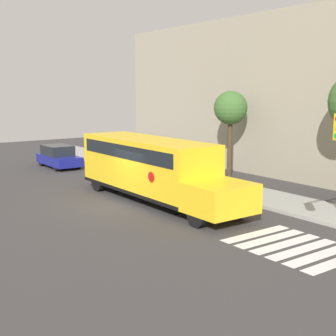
{
  "coord_description": "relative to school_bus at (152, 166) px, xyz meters",
  "views": [
    {
      "loc": [
        18.3,
        -10.44,
        5.26
      ],
      "look_at": [
        0.63,
        2.36,
        1.63
      ],
      "focal_mm": 50.0,
      "sensor_mm": 36.0,
      "label": 1
    }
  ],
  "objects": [
    {
      "name": "ground_plane",
      "position": [
        -0.0,
        -1.86,
        -1.7
      ],
      "size": [
        60.0,
        60.0,
        0.0
      ],
      "primitive_type": "plane",
      "color": "#3A3838"
    },
    {
      "name": "tree_near_sidewalk",
      "position": [
        -2.62,
        7.55,
        2.43
      ],
      "size": [
        2.04,
        2.04,
        5.24
      ],
      "color": "#423323",
      "rests_on": "ground"
    },
    {
      "name": "parked_car",
      "position": [
        -12.01,
        0.33,
        -0.96
      ],
      "size": [
        4.01,
        1.78,
        1.51
      ],
      "color": "navy",
      "rests_on": "ground"
    },
    {
      "name": "building_backdrop",
      "position": [
        -0.0,
        11.14,
        3.25
      ],
      "size": [
        32.0,
        4.0,
        9.89
      ],
      "color": "#9E937F",
      "rests_on": "ground"
    },
    {
      "name": "school_bus",
      "position": [
        0.0,
        0.0,
        0.0
      ],
      "size": [
        10.64,
        2.57,
        2.97
      ],
      "color": "yellow",
      "rests_on": "ground"
    },
    {
      "name": "crosswalk_stripes",
      "position": [
        8.45,
        0.14,
        -1.69
      ],
      "size": [
        4.0,
        3.2,
        0.01
      ],
      "color": "white",
      "rests_on": "ground"
    },
    {
      "name": "sidewalk_strip",
      "position": [
        -0.0,
        4.64,
        -1.62
      ],
      "size": [
        44.0,
        3.0,
        0.15
      ],
      "color": "#9E9E99",
      "rests_on": "ground"
    }
  ]
}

